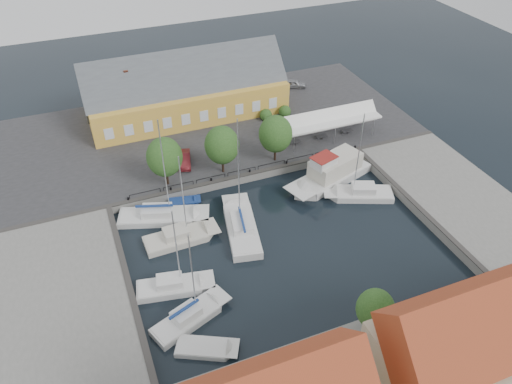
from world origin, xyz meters
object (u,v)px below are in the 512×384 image
Objects in this scene: trawler at (331,174)px; west_boat_c at (174,288)px; car_red at (185,159)px; east_boat_a at (360,195)px; west_boat_a at (161,217)px; center_sailboat at (241,228)px; tent_canopy at (329,120)px; car_silver at (294,84)px; launch_sw at (206,349)px; warehouse at (182,92)px; launch_nw at (184,203)px; west_boat_b at (180,238)px; west_boat_d at (190,318)px.

west_boat_c is at bearing -155.72° from trawler.
car_red is 22.14m from east_boat_a.
west_boat_c is (-1.31, -10.71, -0.01)m from west_boat_a.
trawler reaches higher than car_red.
center_sailboat reaches higher than west_boat_a.
center_sailboat reaches higher than tent_canopy.
car_silver is 49.92m from launch_sw.
tent_canopy is at bearing 80.22° from east_boat_a.
west_boat_a reaches higher than warehouse.
east_boat_a is (14.52, -25.91, -4.17)m from warehouse.
trawler is 21.30m from west_boat_a.
launch_nw is at bearing 162.05° from east_boat_a.
west_boat_b is (-21.92, 0.46, -0.00)m from east_boat_a.
car_red reaches higher than launch_nw.
west_boat_a is at bearing 178.61° from trawler.
warehouse is 21.63m from tent_canopy.
center_sailboat is at bearing -144.08° from tent_canopy.
launch_sw reaches higher than launch_nw.
west_boat_a is 14.84m from west_boat_d.
west_boat_d is at bearing -100.18° from west_boat_b.
west_boat_b is 6.32m from launch_nw.
car_red is at bearing 151.41° from trawler.
warehouse is 2.05× the size of center_sailboat.
car_red reaches higher than launch_sw.
launch_sw is (-0.44, -18.34, -0.18)m from west_boat_a.
east_boat_a reaches higher than car_red.
trawler is 3.13× the size of launch_nw.
trawler reaches higher than car_silver.
center_sailboat reaches higher than west_boat_b.
west_boat_a reaches higher than tent_canopy.
car_silver is 0.93× the size of car_red.
west_boat_b reaches higher than trawler.
warehouse reaches higher than launch_nw.
car_silver is (2.23, 15.74, -2.02)m from tent_canopy.
west_boat_b is 2.79× the size of launch_nw.
west_boat_c reaches higher than launch_nw.
west_boat_c is at bearing 96.22° from west_boat_d.
west_boat_b is at bearing 178.79° from east_boat_a.
car_silver is at bearing 75.77° from trawler.
warehouse is 5.01× the size of launch_sw.
west_boat_a is 2.34× the size of launch_sw.
launch_sw is at bearing -149.65° from east_boat_a.
west_boat_a reaches higher than west_boat_d.
west_boat_d is (-25.91, -22.22, -3.41)m from tent_canopy.
center_sailboat is at bearing -91.62° from warehouse.
center_sailboat reaches higher than warehouse.
east_boat_a is 2.94× the size of launch_nw.
launch_nw is at bearing 30.11° from west_boat_a.
trawler is at bearing -59.50° from warehouse.
west_boat_b is 1.06× the size of west_boat_d.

